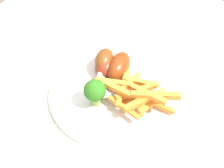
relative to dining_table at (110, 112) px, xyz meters
The scene contains 8 objects.
dining_table is the anchor object (origin of this frame).
dinner_plate 0.13m from the dining_table, 34.45° to the left, with size 0.27×0.27×0.01m, color white.
broccoli_floret_front 0.18m from the dining_table, ahead, with size 0.05×0.05×0.06m.
carrot_fries_pile 0.17m from the dining_table, 67.86° to the left, with size 0.12×0.17×0.05m.
chicken_drumstick_near 0.16m from the dining_table, 132.35° to the right, with size 0.12×0.06×0.05m.
chicken_drumstick_far 0.15m from the dining_table, 154.17° to the left, with size 0.13×0.05×0.05m.
chicken_drumstick_extra 0.15m from the dining_table, 126.94° to the right, with size 0.12×0.06×0.04m.
fork 0.28m from the dining_table, 142.68° to the right, with size 0.19×0.01×0.01m, color silver.
Camera 1 is at (0.34, 0.16, 1.20)m, focal length 40.85 mm.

